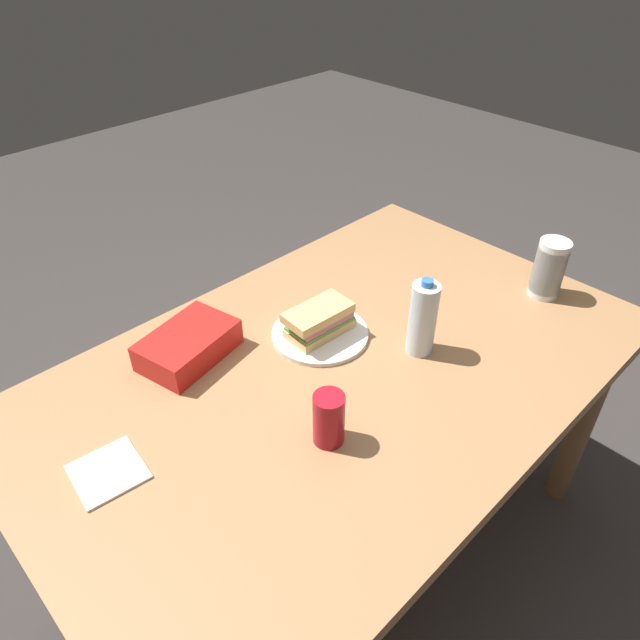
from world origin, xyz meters
name	(u,v)px	position (x,y,z in m)	size (l,w,h in m)	color
ground_plane	(335,540)	(0.00, 0.00, 0.00)	(8.00, 8.00, 0.00)	#383330
dining_table	(339,393)	(0.00, 0.00, 0.65)	(1.51, 0.95, 0.75)	#9E7047
paper_plate	(320,334)	(-0.04, -0.12, 0.75)	(0.25, 0.25, 0.01)	white
sandwich	(319,320)	(-0.04, -0.11, 0.80)	(0.19, 0.10, 0.08)	#DBB26B
soda_can_red	(329,419)	(0.18, 0.14, 0.81)	(0.07, 0.07, 0.12)	maroon
chip_bag	(188,345)	(0.24, -0.28, 0.78)	(0.23, 0.15, 0.07)	red
water_bottle_tall	(423,318)	(-0.18, 0.09, 0.84)	(0.07, 0.07, 0.21)	silver
plastic_cup_stack	(549,269)	(-0.62, 0.19, 0.83)	(0.08, 0.08, 0.17)	silver
paper_napkin	(108,472)	(0.56, -0.10, 0.75)	(0.13, 0.13, 0.01)	white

